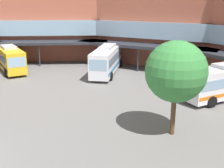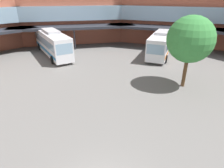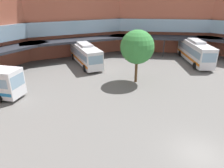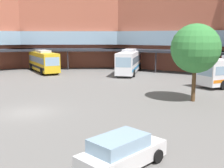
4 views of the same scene
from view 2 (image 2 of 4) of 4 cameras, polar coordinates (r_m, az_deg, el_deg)
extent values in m
cube|color=#AD5942|center=(39.30, 17.94, 21.59)|extent=(22.02, 11.70, 13.93)
cube|color=#8CADC6|center=(38.79, 17.59, 19.52)|extent=(20.05, 11.33, 2.44)
cube|color=#282B33|center=(34.67, 16.57, 15.57)|extent=(21.46, 9.78, 0.40)
cylinder|color=#2D2D33|center=(33.42, 15.94, 12.25)|extent=(0.20, 0.20, 3.48)
cube|color=#AD5942|center=(39.72, -12.08, 22.22)|extent=(22.02, 11.70, 13.93)
cube|color=#8CADC6|center=(39.21, -11.87, 20.16)|extent=(20.05, 11.33, 2.44)
cube|color=#282B33|center=(35.09, -11.36, 16.20)|extent=(21.46, 9.78, 0.40)
cylinder|color=#2D2D33|center=(33.82, -11.00, 12.89)|extent=(0.20, 0.20, 3.48)
cube|color=white|center=(31.31, -17.31, 11.60)|extent=(8.87, 11.24, 3.16)
cube|color=#8CADC6|center=(31.23, -17.40, 12.27)|extent=(8.51, 10.68, 1.01)
cube|color=#267FBF|center=(31.51, -17.10, 10.04)|extent=(8.76, 11.06, 0.38)
cube|color=#8CADC6|center=(25.65, -13.93, 10.01)|extent=(1.86, 1.35, 1.39)
cube|color=#B2B2B7|center=(30.97, -17.74, 14.75)|extent=(3.89, 4.53, 0.36)
cylinder|color=black|center=(28.20, -12.34, 7.80)|extent=(0.87, 1.07, 1.10)
cylinder|color=black|center=(27.56, -17.23, 6.83)|extent=(0.87, 1.07, 1.10)
cylinder|color=black|center=(35.76, -16.79, 10.99)|extent=(0.87, 1.07, 1.10)
cylinder|color=black|center=(35.26, -20.72, 10.24)|extent=(0.87, 1.07, 1.10)
cube|color=white|center=(31.11, 14.47, 11.65)|extent=(5.77, 11.17, 2.95)
cube|color=#8CADC6|center=(31.03, 14.54, 12.29)|extent=(5.62, 10.57, 0.94)
cube|color=orange|center=(31.30, 14.30, 10.19)|extent=(5.73, 10.97, 0.35)
cube|color=#8CADC6|center=(25.83, 12.75, 9.93)|extent=(2.20, 0.80, 1.30)
cube|color=#B2B2B7|center=(30.78, 14.81, 14.64)|extent=(2.91, 4.29, 0.36)
cylinder|color=black|center=(27.74, 15.68, 7.15)|extent=(0.62, 1.14, 1.10)
cylinder|color=black|center=(28.09, 10.44, 7.90)|extent=(0.62, 1.14, 1.10)
cylinder|color=black|center=(34.87, 17.28, 10.58)|extent=(0.62, 1.14, 1.10)
cylinder|color=black|center=(35.15, 13.05, 11.17)|extent=(0.62, 1.14, 1.10)
cylinder|color=brown|center=(20.72, 20.86, 4.00)|extent=(0.36, 0.36, 3.63)
sphere|color=#38843D|center=(19.91, 22.22, 12.14)|extent=(4.42, 4.42, 4.42)
camera|label=1|loc=(16.46, 88.63, 3.59)|focal=44.37mm
camera|label=3|loc=(14.00, -86.15, 10.98)|focal=32.97mm
camera|label=4|loc=(19.51, 100.94, -14.28)|focal=44.23mm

